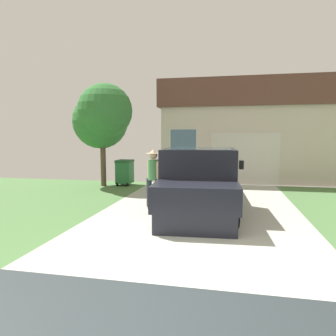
{
  "coord_description": "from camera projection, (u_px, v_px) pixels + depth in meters",
  "views": [
    {
      "loc": [
        0.74,
        -3.82,
        1.98
      ],
      "look_at": [
        -0.88,
        4.19,
        1.14
      ],
      "focal_mm": 32.69,
      "sensor_mm": 36.0,
      "label": 1
    }
  ],
  "objects": [
    {
      "name": "front_yard_tree",
      "position": [
        103.0,
        117.0,
        12.08
      ],
      "size": [
        2.56,
        2.61,
        4.02
      ],
      "color": "brown",
      "rests_on": "ground"
    },
    {
      "name": "wheeled_trash_bin",
      "position": [
        125.0,
        171.0,
        12.51
      ],
      "size": [
        0.6,
        0.72,
        1.04
      ],
      "color": "#286B38",
      "rests_on": "ground"
    },
    {
      "name": "pickup_truck",
      "position": [
        199.0,
        183.0,
        8.23
      ],
      "size": [
        2.23,
        5.53,
        1.67
      ],
      "rotation": [
        0.0,
        0.0,
        3.2
      ],
      "color": "black",
      "rests_on": "ground"
    },
    {
      "name": "person_with_hat",
      "position": [
        153.0,
        175.0,
        8.52
      ],
      "size": [
        0.45,
        0.43,
        1.64
      ],
      "rotation": [
        0.0,
        0.0,
        -0.54
      ],
      "color": "#333842",
      "rests_on": "ground"
    },
    {
      "name": "handbag",
      "position": [
        153.0,
        205.0,
        8.43
      ],
      "size": [
        0.29,
        0.18,
        0.37
      ],
      "color": "brown",
      "rests_on": "ground"
    },
    {
      "name": "house_with_garage",
      "position": [
        257.0,
        131.0,
        15.57
      ],
      "size": [
        8.9,
        6.75,
        4.43
      ],
      "color": "beige",
      "rests_on": "ground"
    }
  ]
}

